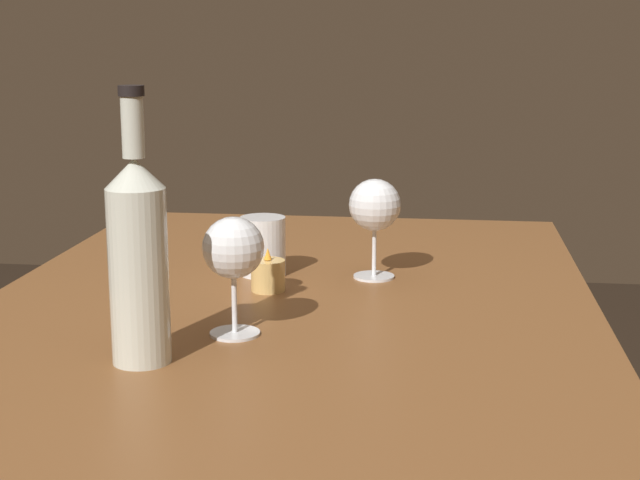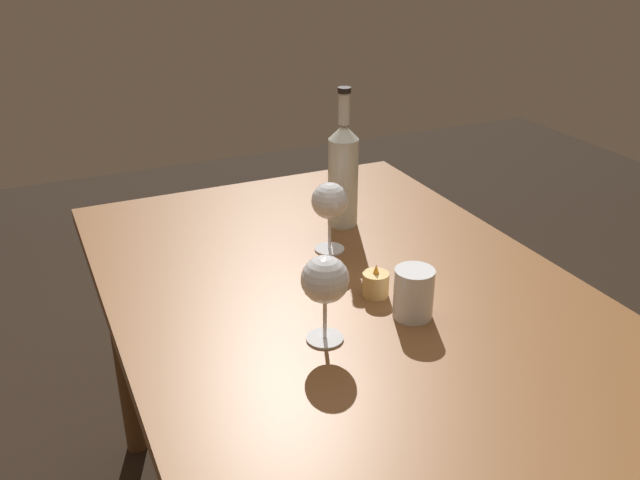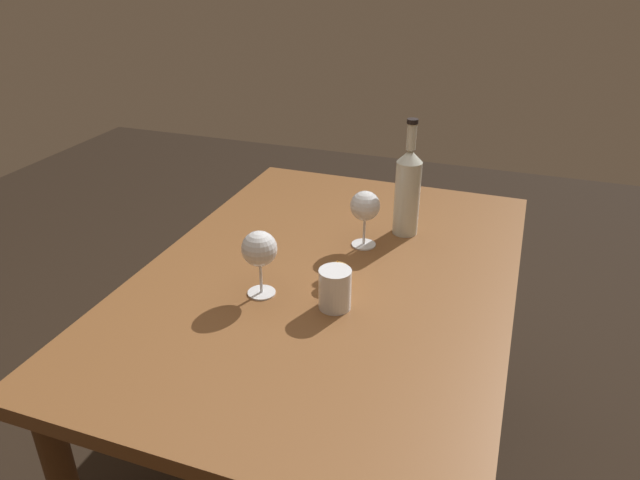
{
  "view_description": "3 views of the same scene",
  "coord_description": "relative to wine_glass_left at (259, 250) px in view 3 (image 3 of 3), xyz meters",
  "views": [
    {
      "loc": [
        -1.33,
        -0.22,
        1.13
      ],
      "look_at": [
        -0.05,
        -0.05,
        0.84
      ],
      "focal_mm": 53.43,
      "sensor_mm": 36.0,
      "label": 1
    },
    {
      "loc": [
        1.07,
        -0.54,
        1.41
      ],
      "look_at": [
        -0.09,
        -0.02,
        0.81
      ],
      "focal_mm": 38.75,
      "sensor_mm": 36.0,
      "label": 2
    },
    {
      "loc": [
        1.2,
        0.41,
        1.48
      ],
      "look_at": [
        -0.03,
        -0.03,
        0.81
      ],
      "focal_mm": 32.96,
      "sensor_mm": 36.0,
      "label": 3
    }
  ],
  "objects": [
    {
      "name": "dining_table",
      "position": [
        -0.15,
        0.12,
        -0.2
      ],
      "size": [
        1.3,
        0.9,
        0.74
      ],
      "color": "brown",
      "rests_on": "ground"
    },
    {
      "name": "wine_glass_right",
      "position": [
        -0.32,
        0.16,
        -0.0
      ],
      "size": [
        0.08,
        0.08,
        0.16
      ],
      "color": "white",
      "rests_on": "dining_table"
    },
    {
      "name": "wine_glass_left",
      "position": [
        0.0,
        0.0,
        0.0
      ],
      "size": [
        0.08,
        0.08,
        0.16
      ],
      "color": "white",
      "rests_on": "dining_table"
    },
    {
      "name": "votive_candle",
      "position": [
        -0.1,
        0.15,
        -0.09
      ],
      "size": [
        0.05,
        0.05,
        0.07
      ],
      "color": "#DBB266",
      "rests_on": "dining_table"
    },
    {
      "name": "wine_bottle",
      "position": [
        -0.43,
        0.25,
        0.02
      ],
      "size": [
        0.07,
        0.07,
        0.33
      ],
      "color": "silver",
      "rests_on": "dining_table"
    },
    {
      "name": "water_tumbler",
      "position": [
        -0.0,
        0.18,
        -0.07
      ],
      "size": [
        0.07,
        0.07,
        0.1
      ],
      "color": "white",
      "rests_on": "dining_table"
    },
    {
      "name": "ground_plane",
      "position": [
        -0.15,
        0.12,
        -0.85
      ],
      "size": [
        6.0,
        6.0,
        0.0
      ],
      "primitive_type": "plane",
      "color": "black"
    }
  ]
}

